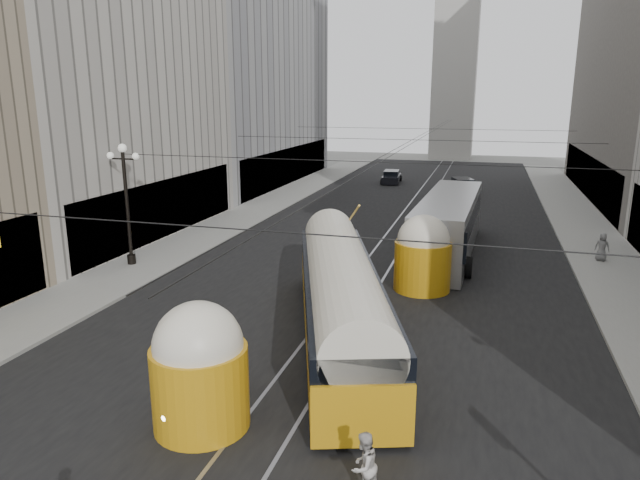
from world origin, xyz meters
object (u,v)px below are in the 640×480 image
Objects in this scene: city_bus at (449,223)px; pedestrian_crossing_b at (364,466)px; streetcar at (341,295)px; pedestrian_sidewalk_right at (602,247)px.

pedestrian_crossing_b is (-0.31, -21.70, -1.03)m from city_bus.
streetcar is 1.20× the size of city_bus.
streetcar is 8.69m from pedestrian_crossing_b.
pedestrian_sidewalk_right is at bearing 2.40° from city_bus.
pedestrian_sidewalk_right is (11.16, 13.83, -0.87)m from streetcar.
city_bus is (2.95, 13.48, 0.05)m from streetcar.
city_bus is 8.22× the size of pedestrian_crossing_b.
streetcar is 9.85× the size of pedestrian_crossing_b.
pedestrian_crossing_b is at bearing -90.83° from city_bus.
streetcar reaches higher than pedestrian_sidewalk_right.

